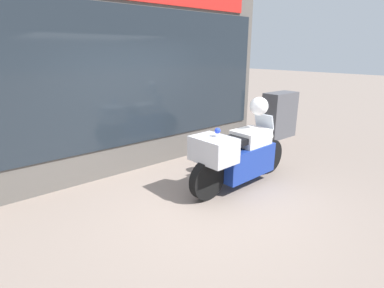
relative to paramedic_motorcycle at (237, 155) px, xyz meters
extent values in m
plane|color=gray|center=(-1.02, -0.05, -0.55)|extent=(60.00, 60.00, 0.00)
cube|color=#56514C|center=(-1.02, 1.95, 1.15)|extent=(6.63, 0.40, 3.41)
cube|color=#1E262D|center=(-0.64, 1.74, 1.20)|extent=(5.57, 0.02, 2.41)
cube|color=slate|center=(-0.68, 1.96, -0.28)|extent=(5.35, 0.30, 0.55)
cube|color=silver|center=(-0.68, 2.10, 0.63)|extent=(5.35, 0.02, 1.31)
cube|color=beige|center=(-0.68, 1.96, 1.28)|extent=(5.35, 0.30, 0.02)
cube|color=black|center=(-2.70, 1.96, 1.32)|extent=(0.18, 0.04, 0.06)
cube|color=navy|center=(-1.69, 1.96, 1.32)|extent=(0.18, 0.04, 0.06)
cube|color=#195623|center=(-0.68, 1.96, 1.32)|extent=(0.18, 0.04, 0.06)
cube|color=maroon|center=(0.34, 1.96, 1.32)|extent=(0.18, 0.04, 0.06)
cube|color=#B7B2A8|center=(1.35, 1.96, 1.32)|extent=(0.18, 0.04, 0.06)
cube|color=yellow|center=(-2.36, 1.90, 0.13)|extent=(0.19, 0.02, 0.27)
cube|color=#2D8E42|center=(-0.68, 1.90, 0.13)|extent=(0.19, 0.01, 0.27)
cube|color=white|center=(1.00, 1.90, 0.13)|extent=(0.19, 0.03, 0.27)
cylinder|color=black|center=(0.94, 0.03, -0.23)|extent=(0.65, 0.16, 0.64)
cylinder|color=black|center=(-0.70, -0.03, -0.23)|extent=(0.65, 0.16, 0.64)
cube|color=navy|center=(0.16, 0.01, -0.13)|extent=(1.13, 0.56, 0.51)
cube|color=white|center=(0.33, 0.01, 0.24)|extent=(0.63, 0.49, 0.28)
cube|color=black|center=(-0.09, 0.00, 0.27)|extent=(0.66, 0.41, 0.10)
cube|color=#B7B7BC|center=(-0.58, -0.02, 0.23)|extent=(0.51, 0.68, 0.38)
cube|color=white|center=(-0.58, -0.02, 0.23)|extent=(0.46, 0.69, 0.11)
cube|color=#B2BCC6|center=(0.70, 0.03, 0.47)|extent=(0.12, 0.37, 0.27)
sphere|color=white|center=(0.90, 0.03, 0.16)|extent=(0.14, 0.14, 0.14)
sphere|color=blue|center=(-0.50, -0.02, 0.51)|extent=(0.09, 0.09, 0.09)
cube|color=#4C4C51|center=(3.17, 1.38, 0.04)|extent=(0.95, 0.47, 1.19)
sphere|color=white|center=(0.52, 0.02, 0.76)|extent=(0.31, 0.31, 0.31)
camera|label=1|loc=(-3.59, -3.14, 1.66)|focal=28.00mm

